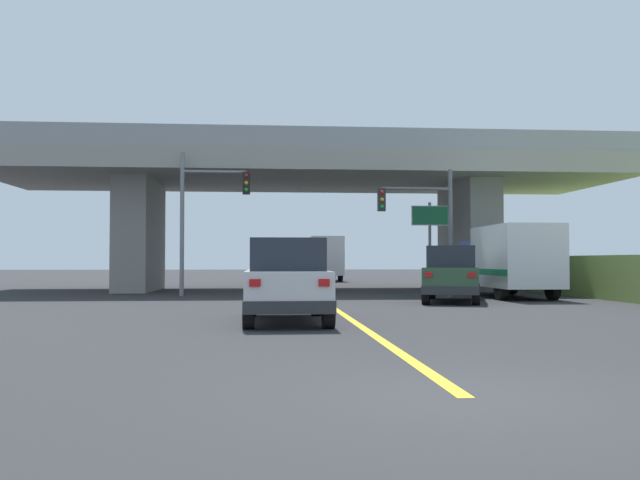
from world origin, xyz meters
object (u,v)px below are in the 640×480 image
Objects in this scene: traffic_signal_nearside at (425,217)px; semi_truck_distant at (324,258)px; sedan_oncoming at (284,268)px; traffic_signal_farside at (204,206)px; box_truck at (509,260)px; highway_sign at (430,225)px; suv_crossing at (452,274)px; suv_lead at (286,280)px.

traffic_signal_nearside is 0.72× the size of semi_truck_distant.
sedan_oncoming is at bearing -124.82° from semi_truck_distant.
traffic_signal_farside is (-3.91, -17.07, 2.80)m from sedan_oncoming.
traffic_signal_nearside is (-3.16, 1.29, 1.82)m from box_truck.
semi_truck_distant is at bearing 102.97° from box_truck.
highway_sign is at bearing -64.10° from sedan_oncoming.
suv_crossing is at bearing -27.88° from traffic_signal_farside.
traffic_signal_nearside is at bearing -84.11° from semi_truck_distant.
highway_sign is 0.58× the size of semi_truck_distant.
traffic_signal_nearside is at bearing -5.76° from traffic_signal_farside.
suv_crossing is at bearing -98.47° from highway_sign.
traffic_signal_farside is 0.82× the size of semi_truck_distant.
sedan_oncoming is 18.95m from traffic_signal_nearside.
sedan_oncoming is at bearing 88.41° from suv_lead.
suv_lead is at bearing -118.27° from traffic_signal_nearside.
highway_sign is at bearing 17.37° from traffic_signal_farside.
semi_truck_distant is (7.02, 21.54, -2.13)m from traffic_signal_farside.
traffic_signal_farside is 22.75m from semi_truck_distant.
sedan_oncoming is (-5.45, 22.02, 0.00)m from suv_crossing.
suv_crossing is at bearing -139.07° from box_truck.
sedan_oncoming is (-8.58, 19.30, -0.52)m from box_truck.
suv_lead is at bearing -96.57° from semi_truck_distant.
suv_lead is at bearing -76.17° from traffic_signal_farside.
semi_truck_distant reaches higher than suv_lead.
suv_lead is 29.64m from sedan_oncoming.
traffic_signal_farside reaches higher than box_truck.
traffic_signal_nearside is (5.43, -18.01, 2.34)m from sedan_oncoming.
traffic_signal_nearside is 0.88× the size of traffic_signal_farside.
suv_crossing is at bearing 50.52° from suv_lead.
traffic_signal_nearside is at bearing 107.70° from suv_crossing.
suv_crossing and sedan_oncoming have the same top height.
suv_lead is 1.08× the size of highway_sign.
suv_lead is at bearing -115.29° from highway_sign.
semi_truck_distant is (-3.57, 18.22, -1.54)m from highway_sign.
suv_crossing is at bearing -76.10° from sedan_oncoming.
highway_sign is (6.68, -13.75, 2.21)m from sedan_oncoming.
sedan_oncoming is at bearing 106.77° from traffic_signal_nearside.
traffic_signal_nearside reaches higher than suv_lead.
highway_sign reaches higher than suv_crossing.
highway_sign is (7.50, 15.87, 2.21)m from suv_lead.
box_truck is 1.49× the size of highway_sign.
box_truck is (9.40, 10.33, 0.52)m from suv_lead.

